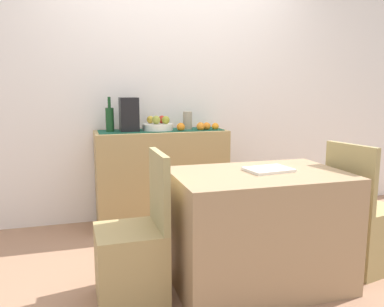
{
  "coord_description": "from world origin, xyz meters",
  "views": [
    {
      "loc": [
        -0.9,
        -2.61,
        1.27
      ],
      "look_at": [
        -0.03,
        0.38,
        0.75
      ],
      "focal_mm": 37.03,
      "sensor_mm": 36.0,
      "label": 1
    }
  ],
  "objects_px": {
    "dining_table": "(258,228)",
    "open_book": "(269,170)",
    "ceramic_vase": "(187,121)",
    "sideboard_console": "(162,178)",
    "chair_by_corner": "(362,231)",
    "wine_bottle": "(110,119)",
    "fruit_bowl": "(158,127)",
    "coffee_maker": "(129,115)",
    "chair_near_window": "(133,258)"
  },
  "relations": [
    {
      "from": "fruit_bowl",
      "to": "dining_table",
      "type": "xyz_separation_m",
      "value": [
        0.39,
        -1.3,
        -0.55
      ]
    },
    {
      "from": "ceramic_vase",
      "to": "dining_table",
      "type": "bearing_deg",
      "value": -85.24
    },
    {
      "from": "chair_near_window",
      "to": "chair_by_corner",
      "type": "bearing_deg",
      "value": -0.13
    },
    {
      "from": "ceramic_vase",
      "to": "chair_near_window",
      "type": "relative_size",
      "value": 0.19
    },
    {
      "from": "fruit_bowl",
      "to": "dining_table",
      "type": "relative_size",
      "value": 0.26
    },
    {
      "from": "fruit_bowl",
      "to": "wine_bottle",
      "type": "distance_m",
      "value": 0.43
    },
    {
      "from": "dining_table",
      "to": "chair_near_window",
      "type": "xyz_separation_m",
      "value": [
        -0.81,
        0.0,
        -0.1
      ]
    },
    {
      "from": "fruit_bowl",
      "to": "chair_near_window",
      "type": "xyz_separation_m",
      "value": [
        -0.42,
        -1.3,
        -0.65
      ]
    },
    {
      "from": "sideboard_console",
      "to": "chair_by_corner",
      "type": "distance_m",
      "value": 1.76
    },
    {
      "from": "fruit_bowl",
      "to": "coffee_maker",
      "type": "height_order",
      "value": "coffee_maker"
    },
    {
      "from": "sideboard_console",
      "to": "ceramic_vase",
      "type": "bearing_deg",
      "value": 0.0
    },
    {
      "from": "sideboard_console",
      "to": "chair_near_window",
      "type": "relative_size",
      "value": 1.33
    },
    {
      "from": "dining_table",
      "to": "chair_by_corner",
      "type": "xyz_separation_m",
      "value": [
        0.81,
        -0.0,
        -0.1
      ]
    },
    {
      "from": "fruit_bowl",
      "to": "chair_by_corner",
      "type": "bearing_deg",
      "value": -47.47
    },
    {
      "from": "sideboard_console",
      "to": "fruit_bowl",
      "type": "height_order",
      "value": "fruit_bowl"
    },
    {
      "from": "open_book",
      "to": "chair_by_corner",
      "type": "distance_m",
      "value": 0.88
    },
    {
      "from": "sideboard_console",
      "to": "open_book",
      "type": "relative_size",
      "value": 4.26
    },
    {
      "from": "wine_bottle",
      "to": "dining_table",
      "type": "height_order",
      "value": "wine_bottle"
    },
    {
      "from": "sideboard_console",
      "to": "open_book",
      "type": "xyz_separation_m",
      "value": [
        0.43,
        -1.28,
        0.31
      ]
    },
    {
      "from": "open_book",
      "to": "chair_by_corner",
      "type": "xyz_separation_m",
      "value": [
        0.73,
        -0.03,
        -0.48
      ]
    },
    {
      "from": "coffee_maker",
      "to": "open_book",
      "type": "relative_size",
      "value": 1.08
    },
    {
      "from": "ceramic_vase",
      "to": "open_book",
      "type": "height_order",
      "value": "ceramic_vase"
    },
    {
      "from": "wine_bottle",
      "to": "ceramic_vase",
      "type": "xyz_separation_m",
      "value": [
        0.71,
        0.0,
        -0.03
      ]
    },
    {
      "from": "open_book",
      "to": "chair_by_corner",
      "type": "relative_size",
      "value": 0.31
    },
    {
      "from": "chair_near_window",
      "to": "wine_bottle",
      "type": "bearing_deg",
      "value": 90.35
    },
    {
      "from": "dining_table",
      "to": "chair_near_window",
      "type": "distance_m",
      "value": 0.81
    },
    {
      "from": "coffee_maker",
      "to": "ceramic_vase",
      "type": "bearing_deg",
      "value": 0.0
    },
    {
      "from": "coffee_maker",
      "to": "chair_near_window",
      "type": "bearing_deg",
      "value": -97.04
    },
    {
      "from": "sideboard_console",
      "to": "wine_bottle",
      "type": "height_order",
      "value": "wine_bottle"
    },
    {
      "from": "sideboard_console",
      "to": "wine_bottle",
      "type": "bearing_deg",
      "value": 180.0
    },
    {
      "from": "dining_table",
      "to": "open_book",
      "type": "height_order",
      "value": "open_book"
    },
    {
      "from": "ceramic_vase",
      "to": "open_book",
      "type": "xyz_separation_m",
      "value": [
        0.18,
        -1.28,
        -0.22
      ]
    },
    {
      "from": "coffee_maker",
      "to": "dining_table",
      "type": "relative_size",
      "value": 0.28
    },
    {
      "from": "fruit_bowl",
      "to": "open_book",
      "type": "xyz_separation_m",
      "value": [
        0.47,
        -1.28,
        -0.17
      ]
    },
    {
      "from": "chair_near_window",
      "to": "open_book",
      "type": "bearing_deg",
      "value": 1.68
    },
    {
      "from": "wine_bottle",
      "to": "dining_table",
      "type": "bearing_deg",
      "value": -57.93
    },
    {
      "from": "sideboard_console",
      "to": "coffee_maker",
      "type": "bearing_deg",
      "value": 180.0
    },
    {
      "from": "wine_bottle",
      "to": "coffee_maker",
      "type": "relative_size",
      "value": 1.02
    },
    {
      "from": "sideboard_console",
      "to": "chair_by_corner",
      "type": "xyz_separation_m",
      "value": [
        1.17,
        -1.31,
        -0.17
      ]
    },
    {
      "from": "fruit_bowl",
      "to": "wine_bottle",
      "type": "relative_size",
      "value": 0.9
    },
    {
      "from": "ceramic_vase",
      "to": "chair_near_window",
      "type": "xyz_separation_m",
      "value": [
        -0.7,
        -1.3,
        -0.7
      ]
    },
    {
      "from": "sideboard_console",
      "to": "fruit_bowl",
      "type": "bearing_deg",
      "value": 180.0
    },
    {
      "from": "coffee_maker",
      "to": "chair_near_window",
      "type": "relative_size",
      "value": 0.34
    },
    {
      "from": "coffee_maker",
      "to": "chair_by_corner",
      "type": "bearing_deg",
      "value": -41.9
    },
    {
      "from": "coffee_maker",
      "to": "wine_bottle",
      "type": "bearing_deg",
      "value": 180.0
    },
    {
      "from": "fruit_bowl",
      "to": "ceramic_vase",
      "type": "height_order",
      "value": "ceramic_vase"
    },
    {
      "from": "open_book",
      "to": "coffee_maker",
      "type": "bearing_deg",
      "value": 112.33
    },
    {
      "from": "chair_near_window",
      "to": "dining_table",
      "type": "bearing_deg",
      "value": -0.02
    },
    {
      "from": "sideboard_console",
      "to": "wine_bottle",
      "type": "xyz_separation_m",
      "value": [
        -0.46,
        0.0,
        0.56
      ]
    },
    {
      "from": "ceramic_vase",
      "to": "dining_table",
      "type": "xyz_separation_m",
      "value": [
        0.11,
        -1.3,
        -0.6
      ]
    }
  ]
}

